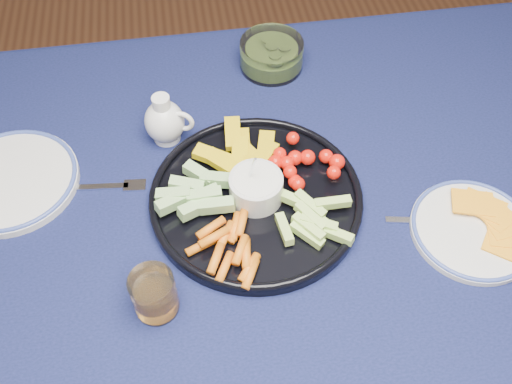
{
  "coord_description": "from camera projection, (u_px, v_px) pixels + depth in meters",
  "views": [
    {
      "loc": [
        -0.15,
        -0.5,
        1.52
      ],
      "look_at": [
        -0.07,
        0.06,
        0.77
      ],
      "focal_mm": 40.0,
      "sensor_mm": 36.0,
      "label": 1
    }
  ],
  "objects": [
    {
      "name": "dining_table",
      "position": [
        298.0,
        255.0,
        1.0
      ],
      "size": [
        1.67,
        1.07,
        0.75
      ],
      "color": "#52341B",
      "rests_on": "ground"
    },
    {
      "name": "cheese_plate",
      "position": [
        473.0,
        229.0,
        0.91
      ],
      "size": [
        0.2,
        0.2,
        0.02
      ],
      "color": "silver",
      "rests_on": "dining_table"
    },
    {
      "name": "side_plate_extra",
      "position": [
        11.0,
        180.0,
        0.97
      ],
      "size": [
        0.23,
        0.23,
        0.02
      ],
      "color": "silver",
      "rests_on": "dining_table"
    },
    {
      "name": "crudite_platter",
      "position": [
        254.0,
        195.0,
        0.94
      ],
      "size": [
        0.35,
        0.35,
        0.11
      ],
      "color": "black",
      "rests_on": "dining_table"
    },
    {
      "name": "juice_tumbler",
      "position": [
        155.0,
        296.0,
        0.81
      ],
      "size": [
        0.07,
        0.07,
        0.08
      ],
      "color": "silver",
      "rests_on": "dining_table"
    },
    {
      "name": "fork_right",
      "position": [
        451.0,
        222.0,
        0.93
      ],
      "size": [
        0.18,
        0.05,
        0.0
      ],
      "color": "silver",
      "rests_on": "dining_table"
    },
    {
      "name": "creamer_pitcher",
      "position": [
        165.0,
        121.0,
        1.01
      ],
      "size": [
        0.09,
        0.07,
        0.1
      ],
      "color": "white",
      "rests_on": "dining_table"
    },
    {
      "name": "fork_left",
      "position": [
        102.0,
        187.0,
        0.97
      ],
      "size": [
        0.18,
        0.04,
        0.0
      ],
      "color": "silver",
      "rests_on": "dining_table"
    },
    {
      "name": "pickle_bowl",
      "position": [
        271.0,
        56.0,
        1.15
      ],
      "size": [
        0.13,
        0.13,
        0.06
      ],
      "color": "silver",
      "rests_on": "dining_table"
    }
  ]
}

